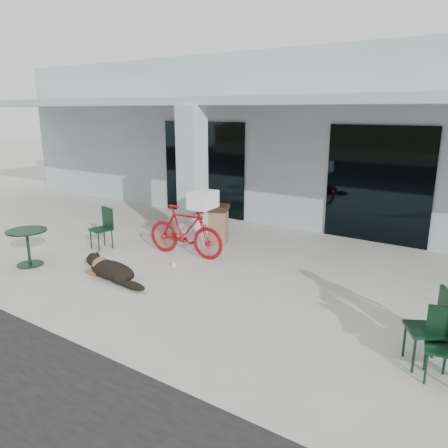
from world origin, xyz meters
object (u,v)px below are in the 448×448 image
Objects in this scene: cafe_chair_far_a at (443,347)px; trash_receptacle at (217,224)px; bicycle at (185,231)px; cafe_chair_far_b at (427,329)px; cafe_chair_near at (101,229)px; dog at (112,269)px; cafe_table_near at (28,248)px.

cafe_chair_far_a is 0.93× the size of trash_receptacle.
bicycle reaches higher than cafe_chair_far_b.
cafe_chair_near is 6.95m from cafe_chair_far_b.
cafe_chair_far_b is (6.88, -0.93, 0.03)m from cafe_chair_near.
cafe_chair_far_b is (5.25, 0.23, 0.28)m from dog.
cafe_chair_far_a reaches higher than dog.
cafe_chair_near is (-1.87, -0.67, -0.08)m from bicycle.
cafe_table_near is 0.92× the size of cafe_chair_far_a.
bicycle is 1.85× the size of cafe_chair_far_b.
cafe_chair_near is (0.35, 1.54, 0.10)m from cafe_table_near.
trash_receptacle is at bearing 54.01° from cafe_chair_near.
cafe_chair_near is at bearing -126.74° from cafe_chair_far_b.
cafe_chair_near is 2.61m from trash_receptacle.
cafe_chair_near reaches higher than trash_receptacle.
bicycle is at bearing 86.09° from dog.
cafe_chair_far_b reaches higher than cafe_table_near.
dog is at bearing -116.50° from cafe_chair_far_b.
trash_receptacle is (1.89, 1.80, -0.01)m from cafe_chair_near.
cafe_chair_far_b is at bearing 123.38° from cafe_chair_far_a.
cafe_table_near is (-1.99, -0.38, 0.16)m from dog.
cafe_table_near is 4.03m from trash_receptacle.
cafe_chair_near reaches higher than cafe_chair_far_a.
bicycle is at bearing -91.30° from trash_receptacle.
bicycle is 1.99m from cafe_chair_near.
cafe_chair_far_a is at bearing -29.61° from trash_receptacle.
cafe_chair_far_b is (5.01, -1.61, -0.06)m from bicycle.
cafe_table_near is 1.59m from cafe_chair_near.
dog is at bearing 10.81° from cafe_table_near.
dog is (-0.24, -1.84, -0.34)m from bicycle.
cafe_table_near is 0.80× the size of cafe_chair_far_b.
cafe_table_near is at bearing -114.20° from cafe_chair_far_b.
bicycle is 5.54m from cafe_chair_far_a.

